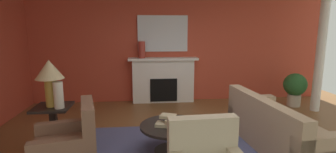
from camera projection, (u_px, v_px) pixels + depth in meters
ground_plane at (195, 145)px, 4.34m from camera, size 9.63×9.63×0.00m
wall_fireplace at (175, 45)px, 6.89m from camera, size 8.01×0.12×2.99m
area_rug at (172, 151)px, 4.12m from camera, size 3.65×2.20×0.01m
fireplace at (163, 81)px, 6.82m from camera, size 1.80×0.35×1.18m
mantel_mirror at (163, 34)px, 6.71m from camera, size 1.30×0.04×0.93m
sofa at (278, 131)px, 4.21m from camera, size 1.09×2.17×0.85m
armchair_near_window at (69, 149)px, 3.54m from camera, size 0.96×0.96×0.95m
coffee_table at (172, 132)px, 4.06m from camera, size 1.00×1.00×0.45m
side_table at (54, 124)px, 4.23m from camera, size 0.56×0.56×0.70m
table_lamp at (50, 74)px, 4.08m from camera, size 0.44×0.44×0.75m
vase_on_side_table at (59, 95)px, 4.03m from camera, size 0.15×0.15×0.42m
vase_mantel_left at (142, 50)px, 6.57m from camera, size 0.18×0.18×0.42m
book_red_cover at (163, 124)px, 3.99m from camera, size 0.26×0.23×0.05m
book_art_folio at (174, 123)px, 3.91m from camera, size 0.28×0.26×0.06m
book_small_novel at (168, 116)px, 4.04m from camera, size 0.29×0.25×0.05m
potted_plant at (295, 87)px, 6.47m from camera, size 0.56×0.56×0.83m
column_white at (321, 48)px, 5.92m from camera, size 0.20×0.20×2.99m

